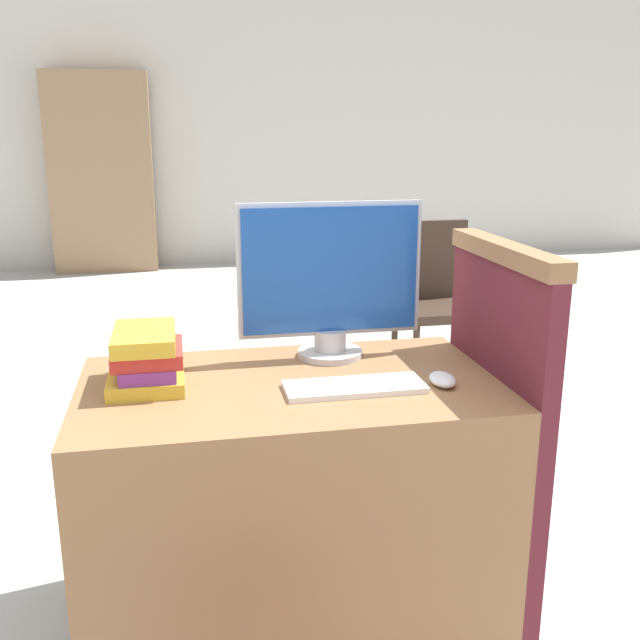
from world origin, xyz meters
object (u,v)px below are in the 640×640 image
at_px(keyboard, 355,387).
at_px(book_stack, 147,359).
at_px(mouse, 443,379).
at_px(far_chair, 434,294).
at_px(monitor, 330,281).

xyz_separation_m(keyboard, book_stack, (-0.53, 0.14, 0.07)).
bearing_deg(book_stack, mouse, -11.18).
distance_m(keyboard, book_stack, 0.56).
distance_m(book_stack, far_chair, 2.37).
relative_size(mouse, book_stack, 0.40).
bearing_deg(monitor, keyboard, -89.31).
height_order(book_stack, far_chair, far_chair).
xyz_separation_m(book_stack, far_chair, (1.48, 1.82, -0.30)).
distance_m(monitor, book_stack, 0.57).
xyz_separation_m(monitor, mouse, (0.24, -0.31, -0.21)).
relative_size(monitor, book_stack, 2.15).
bearing_deg(monitor, far_chair, 60.19).
bearing_deg(mouse, keyboard, 176.87).
relative_size(keyboard, mouse, 3.59).
bearing_deg(monitor, book_stack, -163.86).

